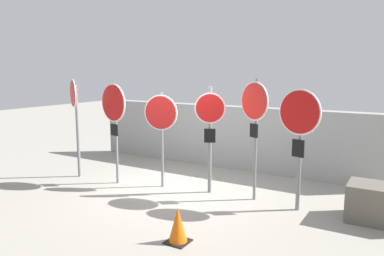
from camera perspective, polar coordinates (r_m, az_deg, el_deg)
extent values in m
plane|color=gray|center=(8.61, -2.07, -9.52)|extent=(40.00, 40.00, 0.00)
cube|color=gray|center=(10.44, 5.09, -1.40)|extent=(8.46, 0.12, 1.73)
cylinder|color=slate|center=(9.90, -17.03, -0.50)|extent=(0.08, 0.08, 2.35)
cylinder|color=white|center=(9.78, -17.63, 5.04)|extent=(0.60, 0.40, 0.70)
cylinder|color=red|center=(9.78, -17.74, 5.03)|extent=(0.55, 0.37, 0.64)
cylinder|color=slate|center=(9.08, -11.45, -1.23)|extent=(0.06, 0.06, 2.30)
cylinder|color=white|center=(8.95, -11.89, 3.78)|extent=(0.88, 0.22, 0.90)
cylinder|color=#AD0F0F|center=(8.94, -11.99, 3.77)|extent=(0.82, 0.20, 0.84)
cube|color=black|center=(9.03, -11.76, -0.28)|extent=(0.27, 0.08, 0.28)
cylinder|color=slate|center=(8.67, -4.58, -1.89)|extent=(0.06, 0.06, 2.20)
cylinder|color=white|center=(8.52, -4.77, 2.36)|extent=(0.80, 0.18, 0.81)
cylinder|color=red|center=(8.51, -4.82, 2.34)|extent=(0.74, 0.17, 0.75)
cylinder|color=slate|center=(8.22, 2.74, -1.90)|extent=(0.08, 0.08, 2.36)
cylinder|color=white|center=(8.05, 2.76, 3.04)|extent=(0.61, 0.32, 0.67)
cylinder|color=red|center=(8.04, 2.76, 3.03)|extent=(0.55, 0.29, 0.61)
cube|color=black|center=(8.13, 2.73, -1.17)|extent=(0.23, 0.13, 0.31)
cylinder|color=slate|center=(7.83, 9.67, -1.88)|extent=(0.06, 0.06, 2.54)
cylinder|color=white|center=(7.69, 9.52, 4.04)|extent=(0.72, 0.38, 0.80)
cylinder|color=red|center=(7.68, 9.42, 4.04)|extent=(0.67, 0.36, 0.74)
cube|color=black|center=(7.76, 9.40, -0.39)|extent=(0.21, 0.12, 0.28)
cylinder|color=slate|center=(7.45, 16.09, -3.50)|extent=(0.08, 0.08, 2.32)
cylinder|color=white|center=(7.28, 16.09, 2.33)|extent=(0.85, 0.25, 0.87)
cylinder|color=#AD0F0F|center=(7.26, 16.02, 2.32)|extent=(0.79, 0.24, 0.81)
cube|color=black|center=(7.38, 15.86, -3.00)|extent=(0.25, 0.09, 0.34)
cube|color=black|center=(6.20, -2.16, -16.91)|extent=(0.36, 0.36, 0.02)
cone|color=#E05B0C|center=(6.08, -2.18, -14.47)|extent=(0.30, 0.30, 0.56)
cube|color=#605B51|center=(7.59, 26.96, -10.31)|extent=(1.15, 0.74, 0.68)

